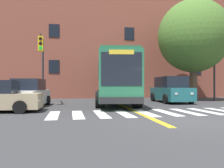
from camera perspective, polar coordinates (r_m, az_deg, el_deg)
The scene contains 11 objects.
ground_plane at distance 9.27m, azimuth 19.10°, elevation -9.07°, with size 120.00×120.00×0.00m, color #38383A.
crosswalk at distance 11.58m, azimuth 11.37°, elevation -7.31°, with size 10.87×3.42×0.01m.
lane_line_yellow_inner at distance 24.99m, azimuth -2.23°, elevation -3.59°, with size 0.12×36.00×0.01m, color gold.
lane_line_yellow_outer at distance 25.01m, azimuth -1.87°, elevation -3.58°, with size 0.12×36.00×0.01m, color gold.
city_bus at distance 16.90m, azimuth 0.88°, elevation 1.49°, with size 3.69×11.03×3.58m.
car_white_near_lane at distance 15.20m, azimuth -20.96°, elevation -2.51°, with size 2.43×4.57×1.83m.
car_teal_far_lane at distance 18.65m, azimuth 15.07°, elevation -1.58°, with size 2.34×4.80×2.12m.
car_red_behind_bus at distance 27.49m, azimuth -2.00°, elevation -1.03°, with size 2.72×5.13×2.29m.
traffic_light_far_corner at distance 17.45m, azimuth -17.83°, elevation 6.65°, with size 0.68×4.10×5.21m.
street_tree_curbside_large at distance 22.49m, azimuth 20.47°, elevation 11.59°, with size 7.89×7.85×9.50m.
building_facade at distance 29.17m, azimuth 2.46°, elevation 10.28°, with size 40.85×8.82×13.58m.
Camera 1 is at (-4.35, -8.06, 1.41)m, focal length 35.00 mm.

